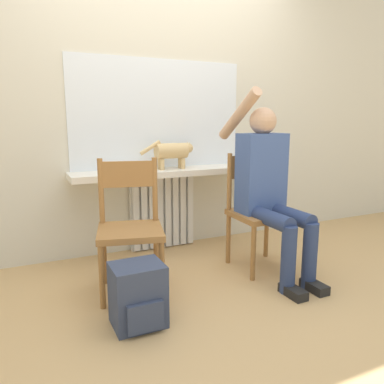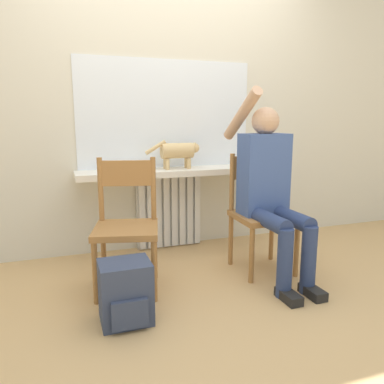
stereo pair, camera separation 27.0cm
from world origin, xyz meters
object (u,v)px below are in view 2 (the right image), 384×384
(cat, at_px, (178,151))
(backpack, at_px, (126,293))
(person, at_px, (270,185))
(chair_right, at_px, (261,211))
(chair_left, at_px, (127,223))

(cat, bearing_deg, backpack, -121.47)
(backpack, bearing_deg, cat, 58.53)
(person, relative_size, cat, 2.87)
(chair_right, distance_m, cat, 0.86)
(person, distance_m, backpack, 1.25)
(chair_right, relative_size, person, 0.65)
(person, height_order, cat, person)
(person, distance_m, cat, 0.87)
(person, bearing_deg, chair_right, 89.71)
(backpack, bearing_deg, chair_left, 78.61)
(person, bearing_deg, cat, 122.67)
(chair_left, bearing_deg, cat, 61.81)
(person, xyz_separation_m, cat, (-0.46, 0.72, 0.19))
(person, bearing_deg, backpack, -163.53)
(cat, bearing_deg, person, -57.33)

